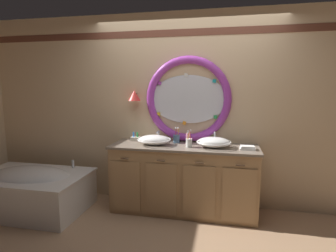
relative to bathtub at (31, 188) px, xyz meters
The scene contains 13 objects.
ground_plane 1.99m from the bathtub, ahead, with size 14.00×14.00×0.00m, color tan.
back_wall_assembly 2.32m from the bathtub, 19.76° to the left, with size 6.40×0.26×2.60m.
vanity_counter 2.02m from the bathtub, 11.28° to the left, with size 1.88×0.60×0.88m.
bathtub is the anchor object (origin of this frame).
sink_basin_left 1.76m from the bathtub, 13.00° to the left, with size 0.44×0.44×0.13m.
sink_basin_right 2.47m from the bathtub, ahead, with size 0.43×0.43×0.13m.
faucet_set_left 1.81m from the bathtub, 20.36° to the left, with size 0.22×0.12×0.15m.
faucet_set_right 2.51m from the bathtub, 14.05° to the left, with size 0.21×0.13×0.16m.
toothbrush_holder_left 2.03m from the bathtub, 16.52° to the left, with size 0.10×0.10×0.22m.
toothbrush_holder_right 2.17m from the bathtub, ahead, with size 0.08×0.08×0.22m.
soap_dispenser 2.18m from the bathtub, 14.21° to the left, with size 0.06×0.06×0.17m.
folded_hand_towel 2.84m from the bathtub, ahead, with size 0.18×0.12×0.05m.
toiletry_basket 1.52m from the bathtub, 23.70° to the left, with size 0.12×0.09×0.12m.
Camera 1 is at (0.53, -3.11, 1.65)m, focal length 29.28 mm.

